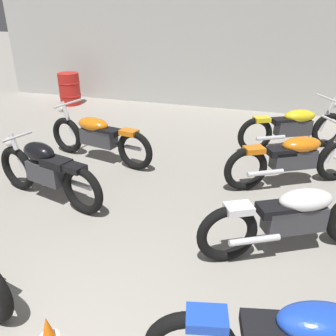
% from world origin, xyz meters
% --- Properties ---
extents(back_wall, '(13.15, 0.24, 3.60)m').
position_xyz_m(back_wall, '(0.00, 8.14, 1.80)').
color(back_wall, '#B2B2AD').
rests_on(back_wall, ground).
extents(motorcycle_left_row_1, '(1.94, 0.66, 0.88)m').
position_xyz_m(motorcycle_left_row_1, '(-1.63, 2.49, 0.46)').
color(motorcycle_left_row_1, black).
rests_on(motorcycle_left_row_1, ground).
extents(motorcycle_left_row_2, '(2.15, 0.74, 0.97)m').
position_xyz_m(motorcycle_left_row_2, '(-1.61, 3.95, 0.45)').
color(motorcycle_left_row_2, black).
rests_on(motorcycle_left_row_2, ground).
extents(motorcycle_right_row_1, '(1.95, 1.17, 0.97)m').
position_xyz_m(motorcycle_right_row_1, '(1.61, 2.31, 0.45)').
color(motorcycle_right_row_1, black).
rests_on(motorcycle_right_row_1, ground).
extents(motorcycle_right_row_2, '(1.94, 1.19, 0.97)m').
position_xyz_m(motorcycle_right_row_2, '(1.62, 3.99, 0.45)').
color(motorcycle_right_row_2, black).
rests_on(motorcycle_right_row_2, ground).
extents(motorcycle_right_row_3, '(1.95, 1.17, 0.97)m').
position_xyz_m(motorcycle_right_row_3, '(1.63, 5.51, 0.45)').
color(motorcycle_right_row_3, black).
rests_on(motorcycle_right_row_3, ground).
extents(oil_drum, '(0.59, 0.59, 0.85)m').
position_xyz_m(oil_drum, '(-4.17, 7.19, 0.43)').
color(oil_drum, red).
rests_on(oil_drum, ground).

